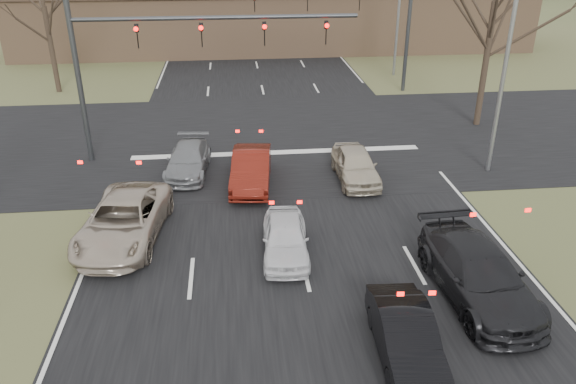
{
  "coord_description": "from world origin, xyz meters",
  "views": [
    {
      "loc": [
        -2.03,
        -11.51,
        9.83
      ],
      "look_at": [
        -0.36,
        4.61,
        2.0
      ],
      "focal_mm": 35.0,
      "sensor_mm": 36.0,
      "label": 1
    }
  ],
  "objects_px": {
    "building": "(275,15)",
    "car_silver_ahead": "(355,165)",
    "streetlight_right_near": "(505,41)",
    "car_charcoal_sedan": "(478,274)",
    "car_black_hatch": "(406,336)",
    "car_silver_suv": "(124,220)",
    "mast_arm_near": "(153,46)",
    "car_white_sedan": "(285,238)",
    "car_red_ahead": "(251,169)",
    "car_grey_ahead": "(188,160)",
    "mast_arm_far": "(364,10)"
  },
  "relations": [
    {
      "from": "streetlight_right_near",
      "to": "car_grey_ahead",
      "type": "bearing_deg",
      "value": 175.06
    },
    {
      "from": "streetlight_right_near",
      "to": "car_silver_suv",
      "type": "xyz_separation_m",
      "value": [
        -14.66,
        -4.39,
        -4.85
      ]
    },
    {
      "from": "car_black_hatch",
      "to": "car_red_ahead",
      "type": "xyz_separation_m",
      "value": [
        -3.32,
        10.58,
        0.09
      ]
    },
    {
      "from": "car_silver_suv",
      "to": "mast_arm_far",
      "type": "bearing_deg",
      "value": 62.26
    },
    {
      "from": "car_silver_suv",
      "to": "car_red_ahead",
      "type": "height_order",
      "value": "car_silver_suv"
    },
    {
      "from": "building",
      "to": "mast_arm_near",
      "type": "xyz_separation_m",
      "value": [
        -7.23,
        -25.0,
        2.41
      ]
    },
    {
      "from": "car_red_ahead",
      "to": "car_grey_ahead",
      "type": "bearing_deg",
      "value": 155.72
    },
    {
      "from": "building",
      "to": "car_silver_ahead",
      "type": "xyz_separation_m",
      "value": [
        1.0,
        -28.36,
        -1.99
      ]
    },
    {
      "from": "car_red_ahead",
      "to": "car_black_hatch",
      "type": "bearing_deg",
      "value": -66.98
    },
    {
      "from": "streetlight_right_near",
      "to": "car_charcoal_sedan",
      "type": "distance_m",
      "value": 10.79
    },
    {
      "from": "car_black_hatch",
      "to": "car_red_ahead",
      "type": "distance_m",
      "value": 11.09
    },
    {
      "from": "car_charcoal_sedan",
      "to": "car_red_ahead",
      "type": "relative_size",
      "value": 1.21
    },
    {
      "from": "car_charcoal_sedan",
      "to": "car_red_ahead",
      "type": "bearing_deg",
      "value": 122.86
    },
    {
      "from": "car_grey_ahead",
      "to": "car_charcoal_sedan",
      "type": "bearing_deg",
      "value": -43.67
    },
    {
      "from": "car_silver_suv",
      "to": "car_black_hatch",
      "type": "relative_size",
      "value": 1.39
    },
    {
      "from": "streetlight_right_near",
      "to": "car_silver_suv",
      "type": "relative_size",
      "value": 1.89
    },
    {
      "from": "car_charcoal_sedan",
      "to": "car_silver_suv",
      "type": "bearing_deg",
      "value": 154.27
    },
    {
      "from": "building",
      "to": "car_red_ahead",
      "type": "bearing_deg",
      "value": -96.73
    },
    {
      "from": "mast_arm_far",
      "to": "car_silver_suv",
      "type": "xyz_separation_m",
      "value": [
        -12.02,
        -17.39,
        -4.28
      ]
    },
    {
      "from": "mast_arm_near",
      "to": "mast_arm_far",
      "type": "bearing_deg",
      "value": 41.22
    },
    {
      "from": "car_white_sedan",
      "to": "car_grey_ahead",
      "type": "relative_size",
      "value": 0.87
    },
    {
      "from": "building",
      "to": "mast_arm_near",
      "type": "distance_m",
      "value": 26.14
    },
    {
      "from": "car_grey_ahead",
      "to": "car_red_ahead",
      "type": "relative_size",
      "value": 0.96
    },
    {
      "from": "building",
      "to": "car_red_ahead",
      "type": "distance_m",
      "value": 28.68
    },
    {
      "from": "car_black_hatch",
      "to": "car_silver_ahead",
      "type": "height_order",
      "value": "car_silver_ahead"
    },
    {
      "from": "streetlight_right_near",
      "to": "car_white_sedan",
      "type": "distance_m",
      "value": 12.11
    },
    {
      "from": "mast_arm_near",
      "to": "streetlight_right_near",
      "type": "height_order",
      "value": "streetlight_right_near"
    },
    {
      "from": "building",
      "to": "car_silver_suv",
      "type": "xyz_separation_m",
      "value": [
        -7.84,
        -32.39,
        -1.93
      ]
    },
    {
      "from": "car_white_sedan",
      "to": "car_black_hatch",
      "type": "xyz_separation_m",
      "value": [
        2.47,
        -5.08,
        0.01
      ]
    },
    {
      "from": "car_silver_suv",
      "to": "car_silver_ahead",
      "type": "height_order",
      "value": "car_silver_suv"
    },
    {
      "from": "mast_arm_near",
      "to": "car_red_ahead",
      "type": "bearing_deg",
      "value": -41.35
    },
    {
      "from": "mast_arm_near",
      "to": "car_silver_suv",
      "type": "height_order",
      "value": "mast_arm_near"
    },
    {
      "from": "building",
      "to": "car_silver_ahead",
      "type": "height_order",
      "value": "building"
    },
    {
      "from": "mast_arm_far",
      "to": "streetlight_right_near",
      "type": "distance_m",
      "value": 13.28
    },
    {
      "from": "streetlight_right_near",
      "to": "car_white_sedan",
      "type": "bearing_deg",
      "value": -147.61
    },
    {
      "from": "mast_arm_near",
      "to": "car_silver_suv",
      "type": "distance_m",
      "value": 8.59
    },
    {
      "from": "mast_arm_far",
      "to": "car_red_ahead",
      "type": "xyz_separation_m",
      "value": [
        -7.53,
        -13.41,
        -4.3
      ]
    },
    {
      "from": "mast_arm_far",
      "to": "streetlight_right_near",
      "type": "relative_size",
      "value": 1.11
    },
    {
      "from": "building",
      "to": "car_black_hatch",
      "type": "relative_size",
      "value": 11.11
    },
    {
      "from": "building",
      "to": "car_grey_ahead",
      "type": "xyz_separation_m",
      "value": [
        -6.0,
        -26.89,
        -2.06
      ]
    },
    {
      "from": "car_silver_suv",
      "to": "car_silver_ahead",
      "type": "relative_size",
      "value": 1.33
    },
    {
      "from": "mast_arm_near",
      "to": "car_silver_suv",
      "type": "relative_size",
      "value": 2.29
    },
    {
      "from": "building",
      "to": "car_grey_ahead",
      "type": "distance_m",
      "value": 27.63
    },
    {
      "from": "car_charcoal_sedan",
      "to": "car_black_hatch",
      "type": "bearing_deg",
      "value": -144.52
    },
    {
      "from": "mast_arm_far",
      "to": "car_silver_ahead",
      "type": "relative_size",
      "value": 2.8
    },
    {
      "from": "building",
      "to": "car_white_sedan",
      "type": "relative_size",
      "value": 11.71
    },
    {
      "from": "car_grey_ahead",
      "to": "car_red_ahead",
      "type": "bearing_deg",
      "value": -25.12
    },
    {
      "from": "car_grey_ahead",
      "to": "car_silver_ahead",
      "type": "distance_m",
      "value": 7.15
    },
    {
      "from": "mast_arm_far",
      "to": "car_grey_ahead",
      "type": "relative_size",
      "value": 2.68
    },
    {
      "from": "mast_arm_near",
      "to": "car_grey_ahead",
      "type": "relative_size",
      "value": 2.93
    }
  ]
}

